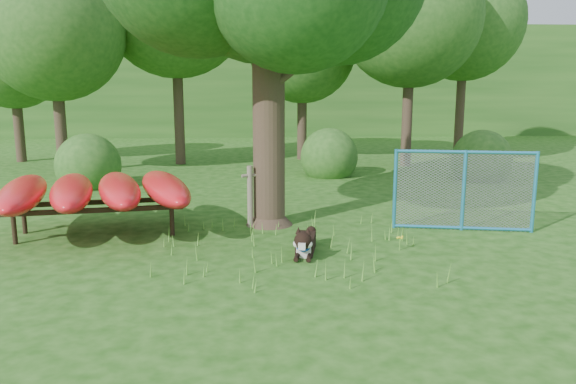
{
  "coord_description": "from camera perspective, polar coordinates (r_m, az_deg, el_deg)",
  "views": [
    {
      "loc": [
        -0.42,
        -8.37,
        2.85
      ],
      "look_at": [
        0.2,
        1.2,
        1.0
      ],
      "focal_mm": 35.0,
      "sensor_mm": 36.0,
      "label": 1
    }
  ],
  "objects": [
    {
      "name": "shrub_right",
      "position": [
        18.0,
        18.95,
        1.22
      ],
      "size": [
        1.8,
        1.8,
        1.8
      ],
      "primitive_type": "sphere",
      "color": "#25551B",
      "rests_on": "ground"
    },
    {
      "name": "wooden_post",
      "position": [
        11.27,
        -3.87,
        -0.3
      ],
      "size": [
        0.34,
        0.19,
        1.25
      ],
      "rotation": [
        0.0,
        0.0,
        0.38
      ],
      "color": "#675C4D",
      "rests_on": "ground"
    },
    {
      "name": "shrub_left",
      "position": [
        16.77,
        -19.5,
        0.5
      ],
      "size": [
        1.8,
        1.8,
        1.8
      ],
      "primitive_type": "sphere",
      "color": "#25551B",
      "rests_on": "ground"
    },
    {
      "name": "fence_section",
      "position": [
        11.51,
        17.41,
        0.14
      ],
      "size": [
        2.68,
        0.61,
        2.65
      ],
      "rotation": [
        0.0,
        0.0,
        -0.2
      ],
      "color": "#2A8AC5",
      "rests_on": "ground"
    },
    {
      "name": "bg_tree_e",
      "position": [
        24.02,
        17.54,
        16.13
      ],
      "size": [
        4.6,
        4.6,
        7.55
      ],
      "color": "#35271C",
      "rests_on": "ground"
    },
    {
      "name": "bg_tree_a",
      "position": [
        19.42,
        -22.75,
        14.94
      ],
      "size": [
        4.4,
        4.4,
        6.7
      ],
      "color": "#35271C",
      "rests_on": "ground"
    },
    {
      "name": "wooded_hillside",
      "position": [
        36.38,
        -3.11,
        11.15
      ],
      "size": [
        80.0,
        12.0,
        6.0
      ],
      "primitive_type": "cube",
      "color": "#25551B",
      "rests_on": "ground"
    },
    {
      "name": "husky_dog",
      "position": [
        9.54,
        1.74,
        -5.21
      ],
      "size": [
        0.49,
        1.26,
        0.57
      ],
      "rotation": [
        0.0,
        0.0,
        -0.19
      ],
      "color": "black",
      "rests_on": "ground"
    },
    {
      "name": "ground",
      "position": [
        8.86,
        -0.8,
        -7.86
      ],
      "size": [
        80.0,
        80.0,
        0.0
      ],
      "primitive_type": "plane",
      "color": "#18470E",
      "rests_on": "ground"
    },
    {
      "name": "bg_tree_b",
      "position": [
        20.72,
        -11.42,
        18.38
      ],
      "size": [
        5.2,
        5.2,
        8.22
      ],
      "color": "#35271C",
      "rests_on": "ground"
    },
    {
      "name": "bg_tree_d",
      "position": [
        20.24,
        12.4,
        17.02
      ],
      "size": [
        4.8,
        4.8,
        7.5
      ],
      "color": "#35271C",
      "rests_on": "ground"
    },
    {
      "name": "kayak_rack",
      "position": [
        11.26,
        -18.95,
        0.1
      ],
      "size": [
        4.13,
        3.68,
        1.12
      ],
      "rotation": [
        0.0,
        0.0,
        0.15
      ],
      "color": "black",
      "rests_on": "ground"
    },
    {
      "name": "bg_tree_c",
      "position": [
        21.5,
        1.46,
        14.28
      ],
      "size": [
        4.0,
        4.0,
        6.12
      ],
      "color": "#35271C",
      "rests_on": "ground"
    },
    {
      "name": "shrub_mid",
      "position": [
        17.77,
        4.17,
        1.67
      ],
      "size": [
        1.8,
        1.8,
        1.8
      ],
      "primitive_type": "sphere",
      "color": "#25551B",
      "rests_on": "ground"
    },
    {
      "name": "wildflower_clump",
      "position": [
        9.97,
        11.31,
        -4.67
      ],
      "size": [
        0.12,
        0.11,
        0.26
      ],
      "rotation": [
        0.0,
        0.0,
        -0.02
      ],
      "color": "#599B32",
      "rests_on": "ground"
    },
    {
      "name": "bg_tree_f",
      "position": [
        23.05,
        -26.18,
        12.03
      ],
      "size": [
        3.6,
        3.6,
        5.55
      ],
      "color": "#35271C",
      "rests_on": "ground"
    }
  ]
}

